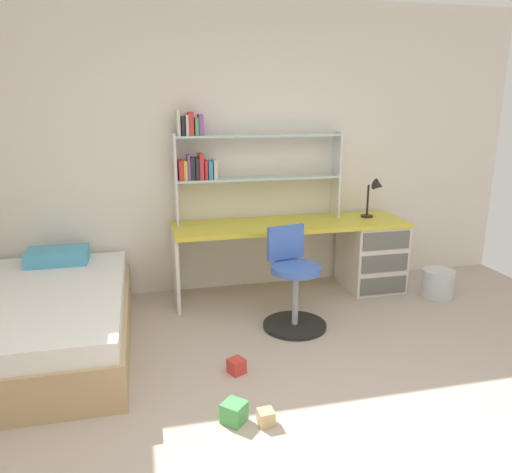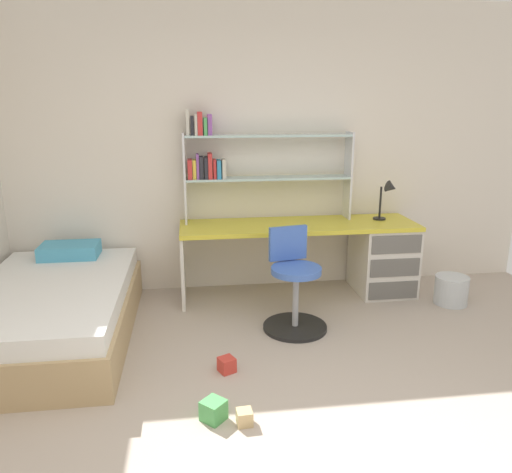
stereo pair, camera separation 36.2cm
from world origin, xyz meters
The scene contains 10 objects.
room_shell centered at (-1.25, 1.28, 1.35)m, with size 5.58×6.49×2.70m.
desk centered at (0.98, 2.41, 0.40)m, with size 2.19×0.61×0.70m.
bookshelf_hutch centered at (-0.12, 2.60, 1.29)m, with size 1.57×0.22×1.02m.
desk_lamp centered at (1.25, 2.44, 0.96)m, with size 0.20×0.17×0.38m.
swivel_chair centered at (0.20, 1.72, 0.33)m, with size 0.52×0.52×0.82m.
bed_platform centered at (-1.69, 1.78, 0.23)m, with size 1.16×1.91×0.57m.
waste_bin centered at (1.73, 2.01, 0.13)m, with size 0.30×0.30×0.26m, color silver.
toy_block_natural_0 centered at (-0.33, 0.52, 0.04)m, with size 0.09×0.09×0.09m, color tan.
toy_block_red_2 centered at (-0.39, 1.10, 0.05)m, with size 0.10×0.10×0.10m, color red.
toy_block_green_3 centered at (-0.51, 0.59, 0.06)m, with size 0.12×0.12×0.12m, color #479E51.
Camera 1 is at (-0.95, -1.81, 1.78)m, focal length 34.22 mm.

